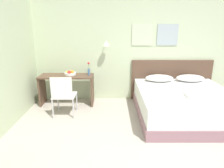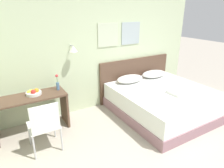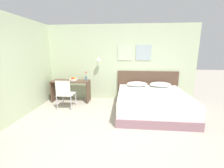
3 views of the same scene
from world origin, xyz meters
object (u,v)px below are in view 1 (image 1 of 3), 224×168
Objects in this scene: desk at (67,84)px; flower_vase at (89,70)px; bed at (184,104)px; fruit_bowl at (71,73)px; pillow_right at (191,78)px; pillow_left at (160,78)px; desk_chair at (64,93)px; folded_towel_near_foot at (194,95)px; headboard at (171,80)px.

desk is 4.07× the size of flower_vase.
bed is 7.44× the size of fruit_bowl.
pillow_right is 3.08m from desk.
fruit_bowl reaches higher than pillow_left.
desk_chair is at bearing -83.77° from desk.
pillow_right is (0.38, 0.78, 0.37)m from bed.
fruit_bowl is at bearing 157.88° from folded_towel_near_foot.
pillow_left is 2.36m from desk_chair.
bed is 2.80m from desk.
bed is at bearing -63.80° from pillow_left.
desk is (-2.75, 1.05, -0.08)m from folded_towel_near_foot.
folded_towel_near_foot is 2.94m from desk.
headboard is 0.50m from pillow_right.
desk_chair is (-3.00, -0.78, -0.13)m from pillow_right.
desk_chair reaches higher than pillow_right.
desk is at bearing -159.86° from fruit_bowl.
flower_vase is (-1.75, -0.00, 0.21)m from pillow_left.
headboard reaches higher than pillow_left.
bed is 3.02× the size of pillow_left.
fruit_bowl is (-2.60, -0.31, 0.26)m from headboard.
pillow_left is 1.77m from flower_vase.
fruit_bowl is (0.09, 0.03, 0.26)m from desk.
desk_chair reaches higher than pillow_left.
folded_towel_near_foot is at bearing -87.73° from headboard.
folded_towel_near_foot is 2.68m from desk_chair.
headboard is at bearing 7.82° from flower_vase.
pillow_left is 2.46× the size of fruit_bowl.
pillow_left is at bearing 180.00° from pillow_right.
folded_towel_near_foot is 0.27× the size of desk.
pillow_right is at bearing 73.23° from folded_towel_near_foot.
bed is 1.60× the size of desk.
pillow_left is 1.97× the size of folded_towel_near_foot.
pillow_right reaches higher than folded_towel_near_foot.
desk reaches higher than folded_towel_near_foot.
flower_vase is (0.46, 0.01, 0.09)m from fruit_bowl.
flower_vase is at bearing 159.97° from bed.
desk is 0.65m from flower_vase.
pillow_right is 1.14m from folded_towel_near_foot.
pillow_left is at bearing 19.34° from desk_chair.
bed is 0.95m from pillow_left.
headboard is 2.31× the size of desk_chair.
folded_towel_near_foot is 1.09× the size of flower_vase.
headboard is 2.63m from fruit_bowl.
bed is 2.29× the size of desk_chair.
desk is (-2.69, -0.34, -0.00)m from headboard.
pillow_right is at bearing 63.80° from bed.
headboard is at bearing 37.02° from pillow_left.
headboard is 2.18m from flower_vase.
flower_vase is at bearing 153.53° from folded_towel_near_foot.
headboard is 1.39m from folded_towel_near_foot.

